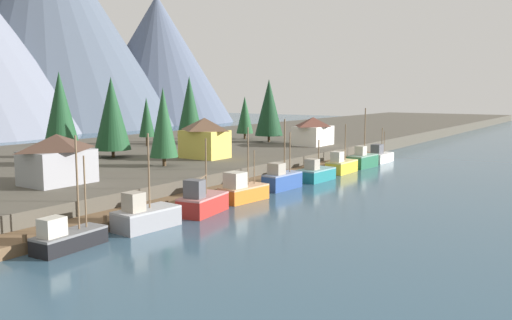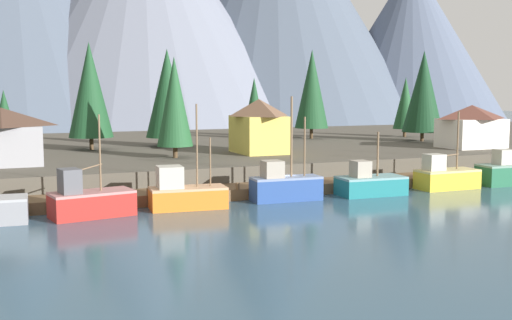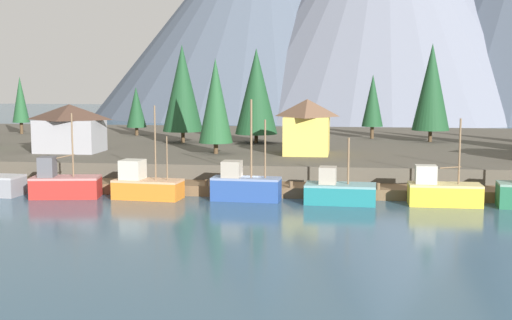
% 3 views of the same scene
% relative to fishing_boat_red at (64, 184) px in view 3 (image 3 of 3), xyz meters
% --- Properties ---
extents(ground_plane, '(400.00, 400.00, 1.00)m').
position_rel_fishing_boat_red_xyz_m(ground_plane, '(17.18, 22.15, -1.74)').
color(ground_plane, '#335166').
extents(dock, '(80.00, 4.00, 1.60)m').
position_rel_fishing_boat_red_xyz_m(dock, '(17.18, 4.14, -0.74)').
color(dock, brown).
rests_on(dock, ground_plane).
extents(shoreline_bank, '(400.00, 56.00, 2.50)m').
position_rel_fishing_boat_red_xyz_m(shoreline_bank, '(17.18, 34.15, 0.01)').
color(shoreline_bank, '#4C473D').
rests_on(shoreline_bank, ground_plane).
extents(mountain_west_peak, '(103.81, 103.81, 64.51)m').
position_rel_fishing_boat_red_xyz_m(mountain_west_peak, '(0.46, 151.81, 31.01)').
color(mountain_west_peak, '#475160').
rests_on(mountain_west_peak, ground_plane).
extents(fishing_boat_red, '(6.66, 3.90, 7.92)m').
position_rel_fishing_boat_red_xyz_m(fishing_boat_red, '(0.00, 0.00, 0.00)').
color(fishing_boat_red, maroon).
rests_on(fishing_boat_red, ground_plane).
extents(fishing_boat_orange, '(6.48, 3.26, 8.66)m').
position_rel_fishing_boat_red_xyz_m(fishing_boat_orange, '(7.74, 0.41, 0.03)').
color(fishing_boat_orange, '#CC6B1E').
rests_on(fishing_boat_orange, ground_plane).
extents(fishing_boat_blue, '(6.36, 2.59, 9.23)m').
position_rel_fishing_boat_red_xyz_m(fishing_boat_blue, '(17.03, 0.75, 0.10)').
color(fishing_boat_blue, navy).
rests_on(fishing_boat_blue, ground_plane).
extents(fishing_boat_teal, '(6.39, 3.35, 5.91)m').
position_rel_fishing_boat_red_xyz_m(fishing_boat_teal, '(25.66, 0.33, -0.18)').
color(fishing_boat_teal, '#196B70').
rests_on(fishing_boat_teal, ground_plane).
extents(fishing_boat_yellow, '(6.27, 2.75, 7.66)m').
position_rel_fishing_boat_red_xyz_m(fishing_boat_yellow, '(34.69, 0.64, -0.05)').
color(fishing_boat_yellow, gold).
rests_on(fishing_boat_yellow, ground_plane).
extents(house_yellow, '(5.27, 7.03, 6.27)m').
position_rel_fishing_boat_red_xyz_m(house_yellow, '(21.75, 17.82, 4.46)').
color(house_yellow, gold).
rests_on(house_yellow, shoreline_bank).
extents(house_grey, '(7.54, 5.47, 5.61)m').
position_rel_fishing_boat_red_xyz_m(house_grey, '(-5.94, 16.03, 4.12)').
color(house_grey, gray).
rests_on(house_grey, shoreline_bank).
extents(conifer_near_left, '(5.39, 5.39, 13.11)m').
position_rel_fishing_boat_red_xyz_m(conifer_near_left, '(4.35, 29.51, 8.57)').
color(conifer_near_left, '#4C3823').
rests_on(conifer_near_left, shoreline_bank).
extents(conifer_mid_left, '(2.58, 2.58, 8.87)m').
position_rel_fishing_boat_red_xyz_m(conifer_mid_left, '(-23.98, 40.21, 6.55)').
color(conifer_mid_left, '#4C3823').
rests_on(conifer_mid_left, shoreline_bank).
extents(conifer_mid_right, '(5.04, 5.04, 13.32)m').
position_rel_fishing_boat_red_xyz_m(conifer_mid_right, '(37.56, 34.87, 8.71)').
color(conifer_mid_right, '#4C3823').
rests_on(conifer_mid_right, shoreline_bank).
extents(conifer_back_left, '(3.01, 3.01, 7.34)m').
position_rel_fishing_boat_red_xyz_m(conifer_back_left, '(-5.32, 39.80, 5.53)').
color(conifer_back_left, '#4C3823').
rests_on(conifer_back_left, shoreline_bank).
extents(conifer_centre, '(5.68, 5.68, 12.58)m').
position_rel_fishing_boat_red_xyz_m(conifer_centre, '(14.22, 30.34, 8.14)').
color(conifer_centre, '#4C3823').
rests_on(conifer_centre, shoreline_bank).
extents(conifer_far_left, '(3.89, 3.89, 10.88)m').
position_rel_fishing_boat_red_xyz_m(conifer_far_left, '(11.37, 16.46, 7.32)').
color(conifer_far_left, '#4C3823').
rests_on(conifer_far_left, shoreline_bank).
extents(conifer_far_right, '(3.03, 3.03, 9.20)m').
position_rel_fishing_boat_red_xyz_m(conifer_far_right, '(29.88, 38.91, 6.71)').
color(conifer_far_right, '#4C3823').
rests_on(conifer_far_right, shoreline_bank).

